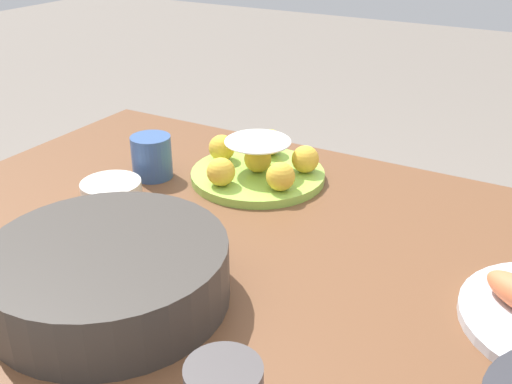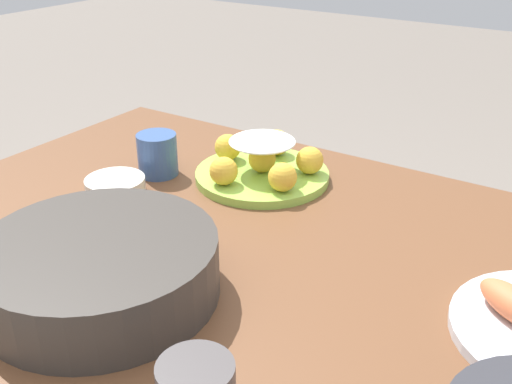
% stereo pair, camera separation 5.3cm
% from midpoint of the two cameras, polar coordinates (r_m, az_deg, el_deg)
% --- Properties ---
extents(dining_table, '(1.26, 0.88, 0.74)m').
position_cam_midpoint_polar(dining_table, '(0.95, -1.82, -11.42)').
color(dining_table, brown).
rests_on(dining_table, ground_plane).
extents(cake_plate, '(0.25, 0.25, 0.09)m').
position_cam_midpoint_polar(cake_plate, '(1.12, -1.11, 2.62)').
color(cake_plate, '#99CC4C').
rests_on(cake_plate, dining_table).
extents(serving_bowl, '(0.31, 0.31, 0.08)m').
position_cam_midpoint_polar(serving_bowl, '(0.81, -15.70, -7.28)').
color(serving_bowl, '#3D3833').
rests_on(serving_bowl, dining_table).
extents(sauce_bowl, '(0.11, 0.11, 0.03)m').
position_cam_midpoint_polar(sauce_bowl, '(1.10, -14.96, 0.25)').
color(sauce_bowl, silver).
rests_on(sauce_bowl, dining_table).
extents(cup_near, '(0.08, 0.08, 0.08)m').
position_cam_midpoint_polar(cup_near, '(1.15, -11.19, 3.30)').
color(cup_near, '#38568E').
rests_on(cup_near, dining_table).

